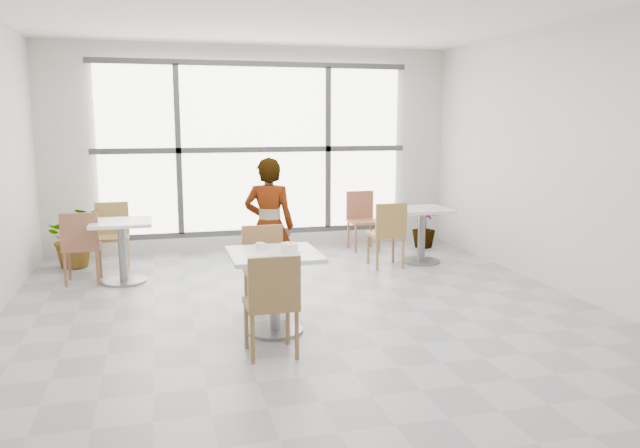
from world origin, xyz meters
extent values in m
plane|color=#9E9EA5|center=(0.00, 0.00, 0.00)|extent=(7.00, 7.00, 0.00)
plane|color=silver|center=(0.00, 3.50, 1.50)|extent=(6.00, 0.00, 6.00)
plane|color=silver|center=(0.00, -3.50, 1.50)|extent=(6.00, 0.00, 6.00)
plane|color=silver|center=(3.00, 0.00, 1.50)|extent=(0.00, 7.00, 7.00)
cube|color=white|center=(0.00, 3.44, 1.50)|extent=(4.40, 0.04, 2.40)
cube|color=#3F3F42|center=(0.00, 3.41, 1.50)|extent=(4.60, 0.05, 0.08)
cube|color=#3F3F42|center=(-1.10, 3.41, 1.50)|extent=(0.08, 0.05, 2.40)
cube|color=#3F3F42|center=(1.10, 3.41, 1.50)|extent=(0.08, 0.05, 2.40)
cube|color=#3F3F42|center=(0.00, 3.41, 0.28)|extent=(4.60, 0.05, 0.08)
cube|color=#3F3F42|center=(0.00, 3.41, 2.72)|extent=(4.60, 0.05, 0.08)
cube|color=white|center=(-0.41, -0.25, 0.73)|extent=(0.80, 0.80, 0.04)
cylinder|color=slate|center=(-0.41, -0.25, 0.35)|extent=(0.10, 0.10, 0.71)
cylinder|color=slate|center=(-0.41, -0.25, 0.01)|extent=(0.52, 0.52, 0.03)
cube|color=olive|center=(-0.55, -0.77, 0.43)|extent=(0.42, 0.42, 0.04)
cube|color=olive|center=(-0.55, -0.96, 0.66)|extent=(0.42, 0.04, 0.42)
cylinder|color=olive|center=(-0.37, -0.59, 0.21)|extent=(0.04, 0.04, 0.41)
cylinder|color=olive|center=(-0.37, -0.95, 0.21)|extent=(0.04, 0.04, 0.41)
cylinder|color=olive|center=(-0.73, -0.59, 0.21)|extent=(0.04, 0.04, 0.41)
cylinder|color=olive|center=(-0.73, -0.95, 0.21)|extent=(0.04, 0.04, 0.41)
cube|color=#9C7244|center=(-0.39, 0.33, 0.43)|extent=(0.42, 0.42, 0.04)
cube|color=#9C7244|center=(-0.39, 0.52, 0.66)|extent=(0.42, 0.04, 0.42)
cylinder|color=#9C7244|center=(-0.57, 0.15, 0.21)|extent=(0.04, 0.04, 0.41)
cylinder|color=#9C7244|center=(-0.57, 0.51, 0.21)|extent=(0.04, 0.04, 0.41)
cylinder|color=#9C7244|center=(-0.21, 0.15, 0.21)|extent=(0.04, 0.04, 0.41)
cylinder|color=#9C7244|center=(-0.21, 0.51, 0.21)|extent=(0.04, 0.04, 0.41)
cylinder|color=white|center=(-0.28, -0.27, 0.76)|extent=(0.21, 0.21, 0.01)
cylinder|color=white|center=(-0.28, -0.27, 0.80)|extent=(0.16, 0.16, 0.07)
torus|color=white|center=(-0.28, -0.27, 0.83)|extent=(0.16, 0.16, 0.01)
cylinder|color=beige|center=(-0.28, -0.27, 0.80)|extent=(0.14, 0.14, 0.05)
cylinder|color=#F4ED9D|center=(-0.29, -0.24, 0.83)|extent=(0.03, 0.03, 0.02)
cylinder|color=#F7E89F|center=(-0.28, -0.27, 0.83)|extent=(0.03, 0.03, 0.02)
cylinder|color=beige|center=(-0.24, -0.24, 0.83)|extent=(0.03, 0.03, 0.01)
cylinder|color=#F6F09F|center=(-0.26, -0.25, 0.83)|extent=(0.03, 0.03, 0.02)
cylinder|color=beige|center=(-0.26, -0.27, 0.83)|extent=(0.03, 0.03, 0.02)
cylinder|color=#F1E99B|center=(-0.33, -0.28, 0.83)|extent=(0.03, 0.03, 0.02)
cylinder|color=beige|center=(-0.27, -0.30, 0.83)|extent=(0.03, 0.03, 0.01)
cylinder|color=beige|center=(-0.27, -0.28, 0.84)|extent=(0.03, 0.03, 0.02)
cylinder|color=beige|center=(-0.24, -0.27, 0.83)|extent=(0.03, 0.03, 0.02)
cylinder|color=beige|center=(-0.27, -0.26, 0.83)|extent=(0.03, 0.03, 0.02)
cylinder|color=#F3E49C|center=(-0.26, -0.29, 0.83)|extent=(0.03, 0.03, 0.01)
cylinder|color=#F0E89B|center=(-0.26, -0.31, 0.82)|extent=(0.03, 0.03, 0.02)
cylinder|color=beige|center=(-0.27, -0.31, 0.83)|extent=(0.03, 0.03, 0.02)
cylinder|color=white|center=(-0.52, -0.11, 0.75)|extent=(0.13, 0.13, 0.01)
cylinder|color=white|center=(-0.52, -0.11, 0.79)|extent=(0.08, 0.08, 0.06)
torus|color=white|center=(-0.48, -0.11, 0.79)|extent=(0.05, 0.01, 0.05)
cylinder|color=black|center=(-0.52, -0.11, 0.81)|extent=(0.07, 0.07, 0.00)
cube|color=silver|center=(-0.47, -0.13, 0.76)|extent=(0.09, 0.05, 0.00)
sphere|color=silver|center=(-0.43, -0.12, 0.76)|extent=(0.02, 0.02, 0.02)
imported|color=black|center=(-0.22, 1.06, 0.76)|extent=(0.65, 0.54, 1.53)
cube|color=white|center=(-1.84, 1.95, 0.73)|extent=(0.70, 0.70, 0.04)
cylinder|color=gray|center=(-1.84, 1.95, 0.35)|extent=(0.10, 0.10, 0.71)
cylinder|color=gray|center=(-1.84, 1.95, 0.01)|extent=(0.52, 0.52, 0.03)
cube|color=silver|center=(2.05, 2.04, 0.73)|extent=(0.70, 0.70, 0.04)
cylinder|color=slate|center=(2.05, 2.04, 0.35)|extent=(0.10, 0.10, 0.71)
cylinder|color=slate|center=(2.05, 2.04, 0.01)|extent=(0.52, 0.52, 0.03)
cube|color=#935B40|center=(-2.31, 2.08, 0.43)|extent=(0.42, 0.42, 0.04)
cube|color=#935B40|center=(-2.31, 1.89, 0.66)|extent=(0.42, 0.04, 0.42)
cylinder|color=#935B40|center=(-2.13, 2.26, 0.21)|extent=(0.04, 0.04, 0.41)
cylinder|color=#935B40|center=(-2.13, 1.90, 0.21)|extent=(0.04, 0.04, 0.41)
cylinder|color=#935B40|center=(-2.49, 2.26, 0.21)|extent=(0.04, 0.04, 0.41)
cylinder|color=#935B40|center=(-2.49, 1.90, 0.21)|extent=(0.04, 0.04, 0.41)
cube|color=#A48548|center=(-2.00, 2.61, 0.43)|extent=(0.42, 0.42, 0.04)
cube|color=#A48548|center=(-2.00, 2.80, 0.66)|extent=(0.42, 0.04, 0.42)
cylinder|color=#A48548|center=(-2.18, 2.43, 0.21)|extent=(0.04, 0.04, 0.41)
cylinder|color=#A48548|center=(-2.18, 2.79, 0.21)|extent=(0.04, 0.04, 0.41)
cylinder|color=#A48548|center=(-1.82, 2.43, 0.21)|extent=(0.04, 0.04, 0.41)
cylinder|color=#A48548|center=(-1.82, 2.79, 0.21)|extent=(0.04, 0.04, 0.41)
cube|color=olive|center=(1.49, 1.94, 0.43)|extent=(0.42, 0.42, 0.04)
cube|color=olive|center=(1.49, 1.75, 0.66)|extent=(0.42, 0.04, 0.42)
cylinder|color=olive|center=(1.67, 2.12, 0.21)|extent=(0.04, 0.04, 0.41)
cylinder|color=olive|center=(1.67, 1.76, 0.21)|extent=(0.04, 0.04, 0.41)
cylinder|color=olive|center=(1.31, 2.12, 0.21)|extent=(0.04, 0.04, 0.41)
cylinder|color=olive|center=(1.31, 1.76, 0.21)|extent=(0.04, 0.04, 0.41)
cube|color=#A16045|center=(1.55, 3.02, 0.43)|extent=(0.42, 0.42, 0.04)
cube|color=#A16045|center=(1.55, 3.21, 0.66)|extent=(0.42, 0.04, 0.42)
cylinder|color=#A16045|center=(1.37, 2.84, 0.21)|extent=(0.04, 0.04, 0.41)
cylinder|color=#A16045|center=(1.37, 3.20, 0.21)|extent=(0.04, 0.04, 0.41)
cylinder|color=#A16045|center=(1.73, 2.84, 0.21)|extent=(0.04, 0.04, 0.41)
cylinder|color=#A16045|center=(1.73, 3.20, 0.21)|extent=(0.04, 0.04, 0.41)
imported|color=#437745|center=(-2.49, 2.95, 0.40)|extent=(0.92, 0.87, 0.81)
imported|color=#3D8E3F|center=(2.50, 2.97, 0.33)|extent=(0.42, 0.42, 0.66)
camera|label=1|loc=(-1.41, -5.65, 1.93)|focal=34.85mm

